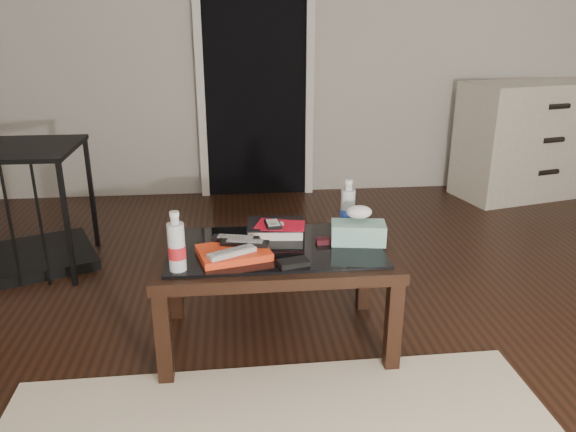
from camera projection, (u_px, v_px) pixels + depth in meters
name	position (u px, v px, depth m)	size (l,w,h in m)	color
ground	(382.00, 367.00, 2.35)	(5.00, 5.00, 0.00)	black
doorway	(255.00, 65.00, 4.27)	(0.90, 0.08, 2.07)	black
coffee_table	(275.00, 260.00, 2.41)	(1.00, 0.60, 0.46)	black
dresser	(535.00, 139.00, 4.45)	(1.28, 0.77, 0.90)	beige
pet_crate	(5.00, 230.00, 3.20)	(1.06, 0.90, 0.71)	black
magazines	(234.00, 253.00, 2.29)	(0.28, 0.21, 0.03)	#EE3A16
remote_silver	(232.00, 252.00, 2.23)	(0.20, 0.05, 0.02)	#AFB0B4
remote_black_front	(245.00, 243.00, 2.32)	(0.20, 0.05, 0.02)	black
remote_black_back	(236.00, 239.00, 2.36)	(0.20, 0.05, 0.02)	black
textbook	(276.00, 228.00, 2.53)	(0.25, 0.20, 0.05)	black
dvd_mailers	(278.00, 224.00, 2.50)	(0.19, 0.14, 0.01)	red
ipod	(273.00, 224.00, 2.47)	(0.06, 0.10, 0.02)	black
flip_phone	(327.00, 241.00, 2.42)	(0.09, 0.05, 0.02)	black
wallet	(293.00, 263.00, 2.21)	(0.12, 0.07, 0.02)	black
water_bottle_left	(176.00, 241.00, 2.13)	(0.07, 0.07, 0.24)	silver
water_bottle_right	(348.00, 205.00, 2.53)	(0.07, 0.07, 0.24)	silver
tissue_box	(358.00, 233.00, 2.41)	(0.23, 0.12, 0.09)	#238373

